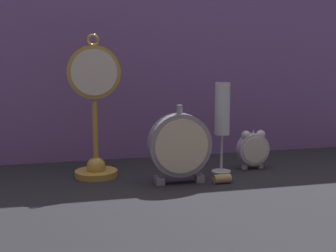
{
  "coord_description": "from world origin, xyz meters",
  "views": [
    {
      "loc": [
        -0.28,
        -1.04,
        0.32
      ],
      "look_at": [
        0.0,
        0.08,
        0.13
      ],
      "focal_mm": 50.0,
      "sensor_mm": 36.0,
      "label": 1
    }
  ],
  "objects_px": {
    "pocket_watch_on_stand": "(95,118)",
    "mantel_clock_silver": "(180,146)",
    "champagne_flute": "(222,115)",
    "alarm_clock_twin_bell": "(253,148)",
    "wine_cork": "(222,179)"
  },
  "relations": [
    {
      "from": "pocket_watch_on_stand",
      "to": "mantel_clock_silver",
      "type": "distance_m",
      "value": 0.23
    },
    {
      "from": "pocket_watch_on_stand",
      "to": "mantel_clock_silver",
      "type": "relative_size",
      "value": 1.88
    },
    {
      "from": "alarm_clock_twin_bell",
      "to": "wine_cork",
      "type": "distance_m",
      "value": 0.18
    },
    {
      "from": "champagne_flute",
      "to": "alarm_clock_twin_bell",
      "type": "bearing_deg",
      "value": 7.33
    },
    {
      "from": "alarm_clock_twin_bell",
      "to": "champagne_flute",
      "type": "distance_m",
      "value": 0.14
    },
    {
      "from": "pocket_watch_on_stand",
      "to": "champagne_flute",
      "type": "xyz_separation_m",
      "value": [
        0.33,
        -0.03,
        0.0
      ]
    },
    {
      "from": "mantel_clock_silver",
      "to": "pocket_watch_on_stand",
      "type": "bearing_deg",
      "value": 150.56
    },
    {
      "from": "alarm_clock_twin_bell",
      "to": "wine_cork",
      "type": "bearing_deg",
      "value": -138.66
    },
    {
      "from": "mantel_clock_silver",
      "to": "wine_cork",
      "type": "distance_m",
      "value": 0.13
    },
    {
      "from": "champagne_flute",
      "to": "mantel_clock_silver",
      "type": "bearing_deg",
      "value": -150.85
    },
    {
      "from": "pocket_watch_on_stand",
      "to": "wine_cork",
      "type": "bearing_deg",
      "value": -24.87
    },
    {
      "from": "pocket_watch_on_stand",
      "to": "champagne_flute",
      "type": "height_order",
      "value": "pocket_watch_on_stand"
    },
    {
      "from": "pocket_watch_on_stand",
      "to": "alarm_clock_twin_bell",
      "type": "xyz_separation_m",
      "value": [
        0.43,
        -0.02,
        -0.09
      ]
    },
    {
      "from": "mantel_clock_silver",
      "to": "champagne_flute",
      "type": "xyz_separation_m",
      "value": [
        0.14,
        0.08,
        0.06
      ]
    },
    {
      "from": "champagne_flute",
      "to": "wine_cork",
      "type": "distance_m",
      "value": 0.18
    }
  ]
}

